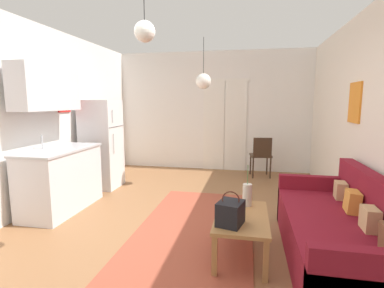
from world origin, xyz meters
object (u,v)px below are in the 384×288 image
object	(u,v)px
pendant_lamp_near	(145,31)
pendant_lamp_far	(203,81)
bamboo_vase	(247,195)
refrigerator	(102,144)
couch	(343,236)
accent_chair	(261,154)
coffee_table	(242,221)
handbag	(230,213)

from	to	relation	value
pendant_lamp_near	pendant_lamp_far	size ratio (longest dim) A/B	0.64
bamboo_vase	refrigerator	distance (m)	3.18
refrigerator	couch	bearing A→B (deg)	-28.46
bamboo_vase	accent_chair	xyz separation A→B (m)	(0.26, 2.99, -0.06)
couch	coffee_table	xyz separation A→B (m)	(-0.99, -0.03, 0.09)
pendant_lamp_far	couch	bearing A→B (deg)	-53.18
accent_chair	pendant_lamp_far	world-z (taller)	pendant_lamp_far
couch	pendant_lamp_near	world-z (taller)	pendant_lamp_near
bamboo_vase	pendant_lamp_far	xyz separation A→B (m)	(-0.84, 2.11, 1.41)
refrigerator	pendant_lamp_near	world-z (taller)	pendant_lamp_near
couch	bamboo_vase	world-z (taller)	bamboo_vase
bamboo_vase	coffee_table	bearing A→B (deg)	-99.22
couch	refrigerator	distance (m)	4.16
bamboo_vase	accent_chair	distance (m)	3.00
handbag	couch	bearing A→B (deg)	14.08
coffee_table	bamboo_vase	size ratio (longest dim) A/B	2.02
couch	pendant_lamp_far	xyz separation A→B (m)	(-1.78, 2.38, 1.68)
coffee_table	pendant_lamp_near	world-z (taller)	pendant_lamp_near
accent_chair	pendant_lamp_far	xyz separation A→B (m)	(-1.11, -0.88, 1.47)
refrigerator	accent_chair	distance (m)	3.23
coffee_table	handbag	xyz separation A→B (m)	(-0.10, -0.25, 0.17)
couch	bamboo_vase	distance (m)	1.02
handbag	pendant_lamp_near	distance (m)	1.90
bamboo_vase	pendant_lamp_near	distance (m)	2.03
coffee_table	pendant_lamp_near	bearing A→B (deg)	-168.76
couch	refrigerator	world-z (taller)	refrigerator
accent_chair	pendant_lamp_far	size ratio (longest dim) A/B	0.94
bamboo_vase	handbag	world-z (taller)	bamboo_vase
pendant_lamp_near	refrigerator	bearing A→B (deg)	127.73
couch	bamboo_vase	xyz separation A→B (m)	(-0.94, 0.27, 0.27)
handbag	refrigerator	world-z (taller)	refrigerator
coffee_table	refrigerator	size ratio (longest dim) A/B	0.58
pendant_lamp_near	pendant_lamp_far	xyz separation A→B (m)	(0.15, 2.60, -0.29)
bamboo_vase	refrigerator	xyz separation A→B (m)	(-2.68, 1.69, 0.26)
coffee_table	bamboo_vase	distance (m)	0.36
coffee_table	refrigerator	distance (m)	3.33
bamboo_vase	handbag	bearing A→B (deg)	-105.45
bamboo_vase	refrigerator	size ratio (longest dim) A/B	0.29
handbag	pendant_lamp_near	size ratio (longest dim) A/B	0.57
handbag	pendant_lamp_far	bearing A→B (deg)	104.54
couch	coffee_table	world-z (taller)	couch
refrigerator	pendant_lamp_near	bearing A→B (deg)	-52.27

